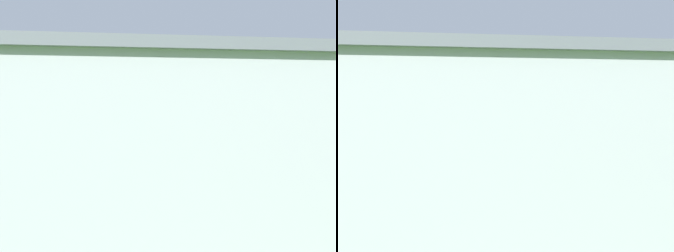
% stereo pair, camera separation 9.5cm
% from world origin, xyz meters
% --- Properties ---
extents(ground_plane, '(400.00, 400.00, 0.00)m').
position_xyz_m(ground_plane, '(0.00, 0.00, 0.00)').
color(ground_plane, '#568438').
extents(hangar, '(27.24, 13.16, 7.80)m').
position_xyz_m(hangar, '(1.28, 40.62, 3.91)').
color(hangar, '#B7BCC6').
rests_on(hangar, ground_plane).
extents(biplane, '(8.90, 7.88, 4.26)m').
position_xyz_m(biplane, '(2.05, -2.95, 5.55)').
color(biplane, '#B21E1E').
extents(car_white, '(2.17, 4.07, 1.56)m').
position_xyz_m(car_white, '(14.24, 28.50, 0.82)').
color(car_white, white).
rests_on(car_white, ground_plane).
extents(person_watching_takeoff, '(0.52, 0.52, 1.62)m').
position_xyz_m(person_watching_takeoff, '(8.24, 27.27, 0.80)').
color(person_watching_takeoff, orange).
rests_on(person_watching_takeoff, ground_plane).
extents(person_by_parked_cars, '(0.53, 0.53, 1.53)m').
position_xyz_m(person_by_parked_cars, '(-1.17, 23.88, 0.76)').
color(person_by_parked_cars, '#B23333').
rests_on(person_by_parked_cars, ground_plane).
extents(person_beside_truck, '(0.54, 0.54, 1.61)m').
position_xyz_m(person_beside_truck, '(-0.61, 22.08, 0.80)').
color(person_beside_truck, '#3F3F47').
rests_on(person_beside_truck, ground_plane).
extents(person_walking_on_apron, '(0.48, 0.48, 1.66)m').
position_xyz_m(person_walking_on_apron, '(11.99, 25.73, 0.83)').
color(person_walking_on_apron, '#33723F').
rests_on(person_walking_on_apron, ground_plane).
extents(windsock, '(1.47, 0.98, 5.47)m').
position_xyz_m(windsock, '(13.86, 4.55, 4.82)').
color(windsock, silver).
rests_on(windsock, ground_plane).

